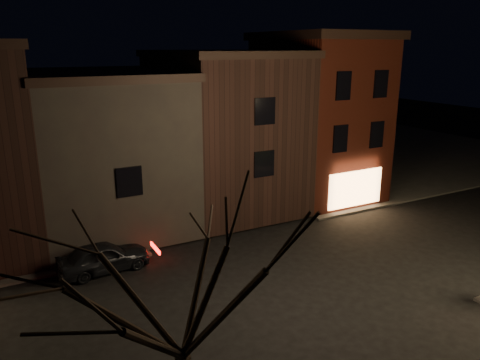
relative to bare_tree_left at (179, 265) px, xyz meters
name	(u,v)px	position (x,y,z in m)	size (l,w,h in m)	color
ground	(297,276)	(8.00, 7.00, -5.43)	(120.00, 120.00, 0.00)	black
sidewalk_far_right	(348,147)	(28.00, 27.00, -5.37)	(30.00, 30.00, 0.12)	#2D2B28
corner_building	(318,115)	(16.00, 16.47, -0.03)	(6.50, 8.50, 10.50)	#40130B
row_building_a	(222,129)	(9.50, 17.50, -0.60)	(7.30, 10.30, 9.40)	black
row_building_b	(104,148)	(2.25, 17.50, -1.10)	(7.80, 10.30, 8.40)	black
bare_tree_left	(179,265)	(0.00, 0.00, 0.00)	(5.60, 5.60, 7.50)	black
parked_car_a	(104,257)	(0.62, 11.50, -4.75)	(1.62, 4.02, 1.37)	black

